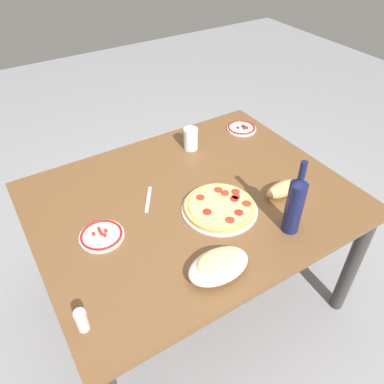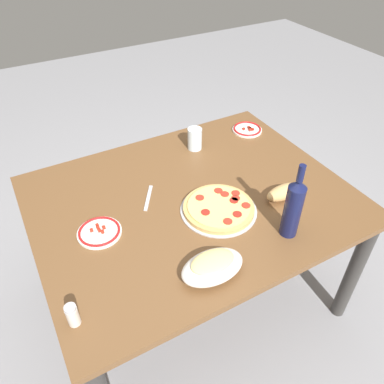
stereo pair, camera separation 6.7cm
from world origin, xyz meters
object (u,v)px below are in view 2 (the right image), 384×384
Objects in this scene: baked_pasta_dish at (212,266)px; spice_shaker at (73,315)px; pepperoni_pizza at (219,208)px; side_plate_near at (99,232)px; wine_bottle at (293,207)px; bread_loaf at (284,192)px; side_plate_far at (247,129)px; dining_table at (192,213)px; water_glass at (195,139)px.

spice_shaker is (0.49, -0.04, 0.00)m from baked_pasta_dish.
pepperoni_pizza is 0.34m from baked_pasta_dish.
baked_pasta_dish is 1.34× the size of side_plate_near.
wine_bottle is 1.87× the size of side_plate_near.
side_plate_far is at bearing -109.85° from bread_loaf.
bread_loaf is 2.04× the size of spice_shaker.
pepperoni_pizza is 0.30m from bread_loaf.
dining_table is 15.97× the size of spice_shaker.
water_glass is 0.65× the size of bread_loaf.
pepperoni_pizza is at bearing 113.37° from dining_table.
pepperoni_pizza is 3.80× the size of spice_shaker.
side_plate_near and side_plate_far have the same top height.
wine_bottle is 3.84× the size of spice_shaker.
baked_pasta_dish reaches higher than side_plate_near.
side_plate_far is at bearing -159.35° from side_plate_near.
dining_table is 0.50m from wine_bottle.
wine_bottle is at bearing 178.86° from spice_shaker.
pepperoni_pizza is 1.38× the size of baked_pasta_dish.
wine_bottle is 2.01× the size of side_plate_far.
dining_table is 0.67m from side_plate_far.
water_glass is (-0.15, -0.48, 0.04)m from pepperoni_pizza.
pepperoni_pizza reaches higher than side_plate_near.
side_plate_far is at bearing -147.28° from dining_table.
side_plate_near is at bearing 29.32° from water_glass.
bread_loaf is at bearing 167.13° from pepperoni_pizza.
pepperoni_pizza is at bearing -126.13° from baked_pasta_dish.
side_plate_far is (-0.55, -0.36, 0.10)m from dining_table.
water_glass is at bearing -87.93° from wine_bottle.
wine_bottle reaches higher than baked_pasta_dish.
baked_pasta_dish is 1.44× the size of side_plate_far.
bread_loaf reaches higher than dining_table.
side_plate_near is at bearing -28.51° from wine_bottle.
dining_table is 7.81× the size of bread_loaf.
baked_pasta_dish reaches higher than side_plate_far.
water_glass reaches higher than spice_shaker.
pepperoni_pizza is 1.86× the size of bread_loaf.
pepperoni_pizza is 0.70m from side_plate_far.
bread_loaf is (-0.15, 0.54, -0.02)m from water_glass.
wine_bottle reaches higher than pepperoni_pizza.
side_plate_far is at bearing -113.66° from wine_bottle.
wine_bottle is 0.81m from side_plate_far.
wine_bottle is 0.73m from water_glass.
dining_table is at bearing -29.65° from bread_loaf.
wine_bottle is at bearing -175.83° from baked_pasta_dish.
bread_loaf is at bearing 150.35° from dining_table.
side_plate_near is at bearing -53.01° from baked_pasta_dish.
water_glass is (-0.21, -0.34, 0.15)m from dining_table.
dining_table is 4.20× the size of pepperoni_pizza.
side_plate_far is (-0.35, -0.01, -0.05)m from water_glass.
spice_shaker is (0.84, 0.71, -0.02)m from water_glass.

